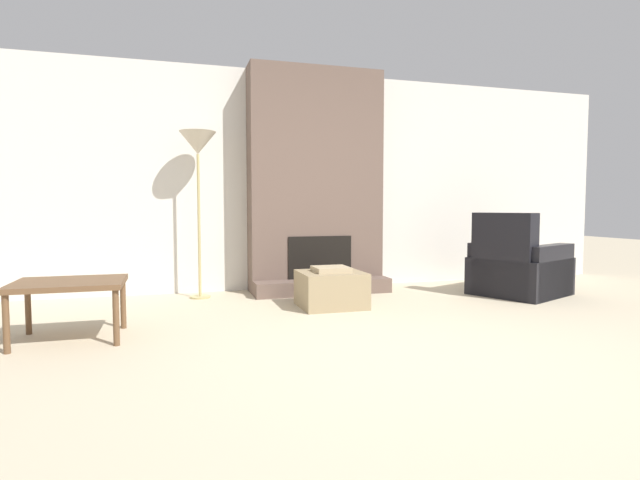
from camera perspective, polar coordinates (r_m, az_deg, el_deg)
ground_plane at (r=3.44m, az=12.97°, el=-13.00°), size 24.00×24.00×0.00m
wall_back at (r=6.15m, az=-1.09°, el=6.68°), size 8.31×0.06×2.60m
fireplace at (r=5.92m, az=-0.48°, el=6.24°), size 1.57×0.66×2.60m
ottoman at (r=4.96m, az=1.27°, el=-5.55°), size 0.62×0.58×0.40m
armchair at (r=6.02m, az=21.54°, el=-3.20°), size 1.17×1.14×0.93m
side_table at (r=4.15m, az=-26.73°, el=-4.89°), size 0.77×0.62×0.44m
floor_lamp_left at (r=5.58m, az=-13.79°, el=10.02°), size 0.39×0.39×1.80m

